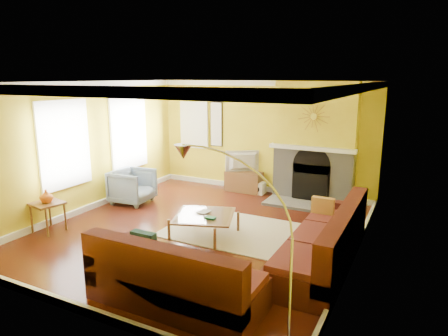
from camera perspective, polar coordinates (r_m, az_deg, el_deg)
The scene contains 27 objects.
floor at distance 7.53m, azimuth -3.32°, elevation -8.93°, with size 5.50×6.00×0.02m, color #572012.
ceiling at distance 6.99m, azimuth -3.61°, elevation 12.26°, with size 5.50×6.00×0.02m, color white.
wall_back at distance 9.81m, azimuth 5.49°, elevation 4.43°, with size 5.50×0.02×2.70m, color yellow.
wall_front at distance 4.87m, azimuth -21.74°, elevation -5.20°, with size 5.50×0.02×2.70m, color yellow.
wall_left at distance 8.84m, azimuth -19.11°, elevation 2.84°, with size 0.02×6.00×2.70m, color yellow.
wall_right at distance 6.24m, azimuth 18.99°, elevation -1.12°, with size 0.02×6.00×2.70m, color yellow.
baseboard at distance 7.50m, azimuth -3.32°, elevation -8.43°, with size 5.50×6.00×0.12m, color white, non-canonical shape.
crown_molding at distance 6.99m, azimuth -3.60°, elevation 11.68°, with size 5.50×6.00×0.12m, color white, non-canonical shape.
window_left_near at distance 9.72m, azimuth -13.52°, elevation 4.95°, with size 0.06×1.22×1.72m, color white.
window_left_far at distance 8.38m, azimuth -21.93°, elevation 3.15°, with size 0.06×1.22×1.72m, color white.
window_back at distance 10.58m, azimuth -4.26°, elevation 6.16°, with size 0.82×0.06×1.22m, color white.
wall_art at distance 10.26m, azimuth -1.11°, elevation 6.27°, with size 0.34×0.04×1.14m, color white.
fireplace at distance 9.20m, azimuth 12.85°, elevation 3.60°, with size 1.80×0.40×2.70m, color gray, non-canonical shape.
mantel at distance 8.99m, azimuth 12.44°, elevation 2.76°, with size 1.92×0.22×0.08m, color white.
hearth at distance 8.99m, azimuth 11.56°, elevation -5.22°, with size 1.80×0.70×0.06m, color gray.
sunburst at distance 8.91m, azimuth 12.68°, elevation 7.21°, with size 0.70×0.04×0.70m, color olive, non-canonical shape.
rug at distance 7.49m, azimuth 1.33°, elevation -8.86°, with size 2.40×1.80×0.02m, color beige.
sectional_sofa at distance 6.13m, azimuth 3.45°, elevation -9.53°, with size 2.89×3.77×0.90m, color #4D1C18, non-canonical shape.
coffee_table at distance 7.21m, azimuth -2.81°, elevation -8.14°, with size 1.01×1.01×0.40m, color white, non-canonical shape.
media_console at distance 9.92m, azimuth 2.84°, elevation -1.94°, with size 0.90×0.41×0.50m, color brown.
tv at distance 9.80m, azimuth 2.87°, elevation 0.93°, with size 0.90×0.12×0.52m, color black.
subwoofer at distance 9.76m, azimuth 4.99°, elevation -2.85°, with size 0.29×0.29×0.29m, color white.
armchair at distance 9.20m, azimuth -12.95°, elevation -2.56°, with size 0.82×0.84×0.77m, color gray.
side_table at distance 8.04m, azimuth -23.79°, elevation -6.42°, with size 0.50×0.50×0.55m, color brown, non-canonical shape.
vase at distance 7.93m, azimuth -24.05°, elevation -3.69°, with size 0.23×0.23×0.24m, color #D15D15.
book at distance 7.29m, azimuth -3.47°, elevation -6.13°, with size 0.19×0.25×0.02m, color white.
arc_lamp at distance 4.24m, azimuth 2.18°, elevation -11.42°, with size 1.33×0.36×2.08m, color silver, non-canonical shape.
Camera 1 is at (3.55, -6.02, 2.79)m, focal length 32.00 mm.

